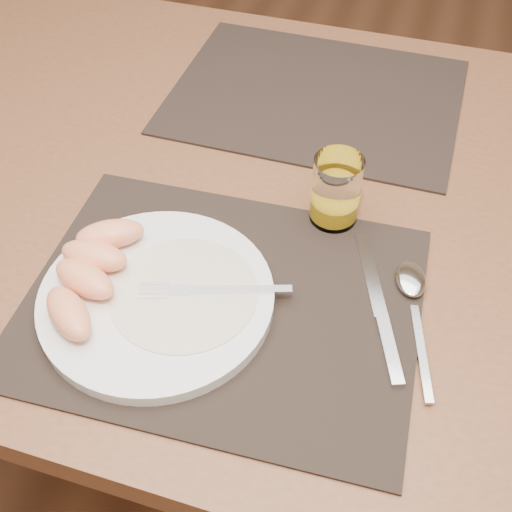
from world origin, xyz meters
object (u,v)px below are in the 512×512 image
object	(u,v)px
plate	(157,298)
spoon	(412,289)
knife	(381,316)
table	(285,228)
fork	(202,290)
placemat_far	(316,96)
placemat_near	(222,302)
juice_glass	(336,193)

from	to	relation	value
plate	spoon	distance (m)	0.30
plate	knife	bearing A→B (deg)	12.18
table	fork	distance (m)	0.25
table	placemat_far	bearing A→B (deg)	93.30
plate	placemat_near	bearing A→B (deg)	17.96
placemat_far	spoon	world-z (taller)	spoon
placemat_near	placemat_far	bearing A→B (deg)	89.42
spoon	juice_glass	world-z (taller)	juice_glass
placemat_near	fork	world-z (taller)	fork
juice_glass	placemat_far	bearing A→B (deg)	108.20
plate	knife	world-z (taller)	plate
fork	placemat_far	bearing A→B (deg)	86.50
knife	fork	bearing A→B (deg)	-169.95
table	placemat_near	distance (m)	0.24
table	spoon	bearing A→B (deg)	-36.63
table	placemat_near	size ratio (longest dim) A/B	3.11
placemat_near	fork	bearing A→B (deg)	-168.08
table	plate	size ratio (longest dim) A/B	5.19
fork	knife	size ratio (longest dim) A/B	0.81
placemat_far	juice_glass	size ratio (longest dim) A/B	4.79
placemat_far	spoon	xyz separation A→B (m)	(0.20, -0.36, 0.01)
table	juice_glass	distance (m)	0.16
knife	juice_glass	distance (m)	0.17
fork	table	bearing A→B (deg)	79.94
table	spoon	world-z (taller)	spoon
placemat_far	table	bearing A→B (deg)	-86.70
placemat_near	knife	world-z (taller)	knife
table	juice_glass	world-z (taller)	juice_glass
knife	juice_glass	bearing A→B (deg)	121.44
table	knife	distance (m)	0.26
fork	knife	bearing A→B (deg)	10.05
fork	juice_glass	bearing A→B (deg)	57.55
juice_glass	spoon	bearing A→B (deg)	-39.78
placemat_far	juice_glass	xyz separation A→B (m)	(0.09, -0.27, 0.04)
fork	juice_glass	xyz separation A→B (m)	(0.11, 0.18, 0.02)
placemat_near	fork	xyz separation A→B (m)	(-0.02, -0.00, 0.02)
fork	knife	xyz separation A→B (m)	(0.20, 0.04, -0.02)
juice_glass	placemat_near	bearing A→B (deg)	-117.63
table	knife	size ratio (longest dim) A/B	6.63
placemat_far	juice_glass	distance (m)	0.28
knife	placemat_far	bearing A→B (deg)	113.18
table	knife	xyz separation A→B (m)	(0.16, -0.19, 0.09)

